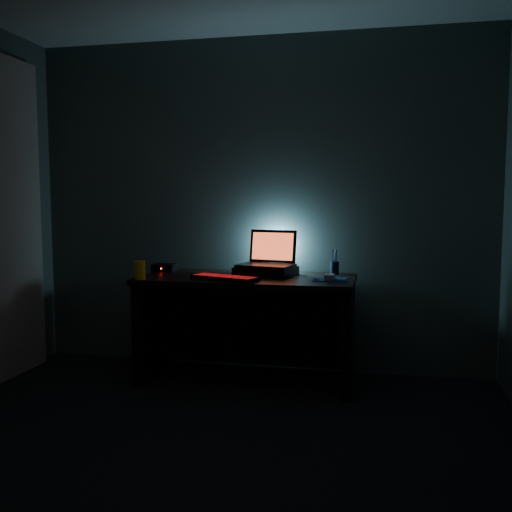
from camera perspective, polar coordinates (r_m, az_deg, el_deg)
The scene contains 11 objects.
room at distance 2.43m, azimuth -9.51°, elevation 4.64°, with size 3.50×4.00×2.50m.
desk at distance 4.11m, azimuth -0.71°, elevation -5.52°, with size 1.50×0.70×0.75m.
curtain at distance 4.51m, azimuth -23.26°, elevation 3.43°, with size 0.06×0.65×2.30m, color beige.
riser at distance 4.09m, azimuth 0.99°, elevation -1.50°, with size 0.40×0.30×0.06m, color black.
laptop at distance 4.12m, azimuth 1.28°, elevation -0.17°, with size 0.43×0.35×0.26m.
keyboard at distance 3.85m, azimuth -3.15°, elevation -2.20°, with size 0.49×0.29×0.03m.
mousepad at distance 3.87m, azimuth 7.36°, elevation -2.36°, with size 0.22×0.20×0.00m, color #0B294E.
mouse at distance 3.87m, azimuth 7.36°, elevation -2.09°, with size 0.07×0.11×0.03m, color gray.
pen_cup at distance 4.16m, azimuth 7.84°, elevation -1.18°, with size 0.07×0.07×0.09m, color black.
juice_glass at distance 3.94m, azimuth -11.52°, elevation -1.40°, with size 0.07×0.07×0.13m, color yellow.
router at distance 4.36m, azimuth -9.17°, elevation -1.15°, with size 0.17×0.14×0.06m.
Camera 1 is at (0.89, -2.26, 1.29)m, focal length 40.00 mm.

